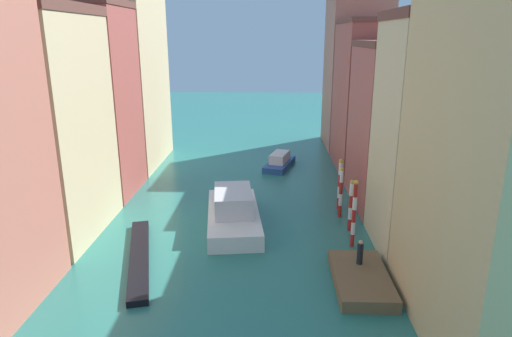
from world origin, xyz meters
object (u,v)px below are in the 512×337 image
object	(u,v)px
person_on_dock	(360,253)
vaporetto_white	(233,212)
waterfront_dock	(361,279)
mooring_pole_1	(351,205)
gondola_black	(139,257)
mooring_pole_2	(341,192)
motorboat_0	(279,162)
mooring_pole_3	(340,184)
mooring_pole_0	(354,213)

from	to	relation	value
person_on_dock	vaporetto_white	xyz separation A→B (m)	(-8.18, 7.16, -0.39)
waterfront_dock	vaporetto_white	size ratio (longest dim) A/B	0.59
mooring_pole_1	gondola_black	xyz separation A→B (m)	(-14.28, -5.00, -1.81)
mooring_pole_1	mooring_pole_2	xyz separation A→B (m)	(-0.32, 2.67, 0.09)
waterfront_dock	gondola_black	size ratio (longest dim) A/B	0.54
mooring_pole_2	motorboat_0	world-z (taller)	mooring_pole_2
mooring_pole_3	mooring_pole_2	bearing A→B (deg)	-96.04
mooring_pole_3	vaporetto_white	world-z (taller)	mooring_pole_3
mooring_pole_3	motorboat_0	bearing A→B (deg)	111.12
mooring_pole_0	waterfront_dock	bearing A→B (deg)	-93.93
gondola_black	motorboat_0	size ratio (longest dim) A/B	1.72
mooring_pole_0	mooring_pole_2	bearing A→B (deg)	90.85
mooring_pole_3	gondola_black	distance (m)	17.08
waterfront_dock	mooring_pole_1	size ratio (longest dim) A/B	1.49
motorboat_0	vaporetto_white	bearing A→B (deg)	-103.43
gondola_black	motorboat_0	xyz separation A→B (m)	(9.40, 21.63, 0.42)
waterfront_dock	motorboat_0	world-z (taller)	motorboat_0
mooring_pole_1	mooring_pole_3	world-z (taller)	mooring_pole_3
person_on_dock	gondola_black	world-z (taller)	person_on_dock
waterfront_dock	person_on_dock	distance (m)	1.59
waterfront_dock	person_on_dock	world-z (taller)	person_on_dock
mooring_pole_3	mooring_pole_0	bearing A→B (deg)	-90.83
waterfront_dock	gondola_black	xyz separation A→B (m)	(-13.70, 2.55, -0.16)
gondola_black	motorboat_0	bearing A→B (deg)	66.50
gondola_black	vaporetto_white	bearing A→B (deg)	45.80
waterfront_dock	mooring_pole_2	world-z (taller)	mooring_pole_2
mooring_pole_2	vaporetto_white	bearing A→B (deg)	-167.18
person_on_dock	mooring_pole_1	xyz separation A→B (m)	(0.48, 6.38, 0.59)
mooring_pole_0	mooring_pole_1	distance (m)	2.66
vaporetto_white	mooring_pole_1	bearing A→B (deg)	-5.12
mooring_pole_0	mooring_pole_1	size ratio (longest dim) A/B	1.21
mooring_pole_0	gondola_black	world-z (taller)	mooring_pole_0
waterfront_dock	mooring_pole_2	size ratio (longest dim) A/B	1.43
mooring_pole_2	motorboat_0	xyz separation A→B (m)	(-4.55, 13.95, -1.49)
mooring_pole_2	mooring_pole_1	bearing A→B (deg)	-83.16
mooring_pole_1	mooring_pole_3	bearing A→B (deg)	91.85
mooring_pole_1	motorboat_0	xyz separation A→B (m)	(-4.87, 16.62, -1.40)
person_on_dock	vaporetto_white	distance (m)	10.87
gondola_black	mooring_pole_1	bearing A→B (deg)	19.31
person_on_dock	mooring_pole_3	bearing A→B (deg)	88.19
mooring_pole_1	gondola_black	world-z (taller)	mooring_pole_1
vaporetto_white	mooring_pole_2	bearing A→B (deg)	12.82
mooring_pole_0	motorboat_0	size ratio (longest dim) A/B	0.76
waterfront_dock	mooring_pole_1	distance (m)	7.75
mooring_pole_3	person_on_dock	bearing A→B (deg)	-91.81
person_on_dock	vaporetto_white	world-z (taller)	vaporetto_white
vaporetto_white	mooring_pole_0	bearing A→B (deg)	-21.94
waterfront_dock	mooring_pole_3	size ratio (longest dim) A/B	1.36
mooring_pole_1	mooring_pole_0	bearing A→B (deg)	-95.30
mooring_pole_1	mooring_pole_3	distance (m)	4.38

